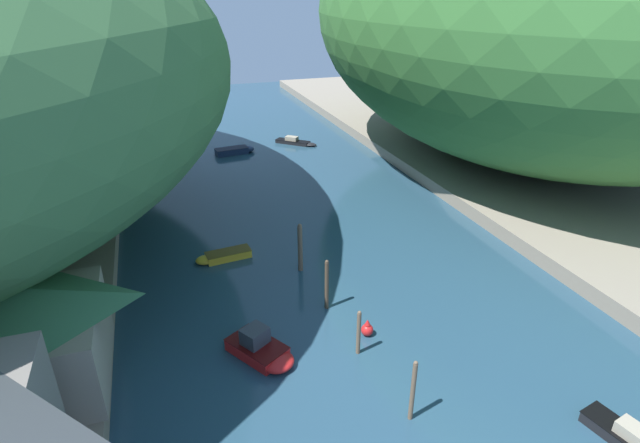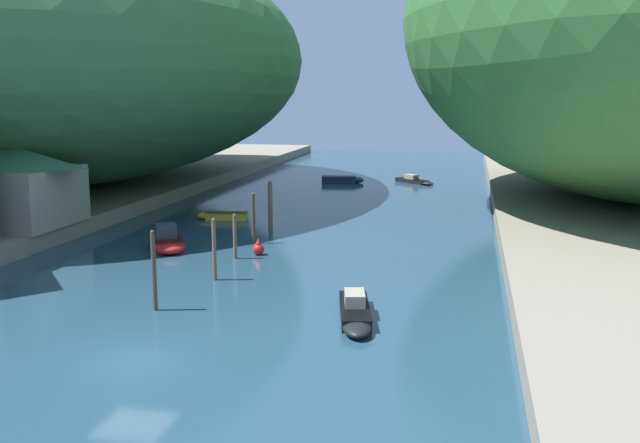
% 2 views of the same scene
% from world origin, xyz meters
% --- Properties ---
extents(water_surface, '(130.00, 130.00, 0.00)m').
position_xyz_m(water_surface, '(0.00, 30.00, 0.00)').
color(water_surface, '#234256').
rests_on(water_surface, ground).
extents(left_bank, '(22.00, 120.00, 1.10)m').
position_xyz_m(left_bank, '(-24.62, 30.00, 0.55)').
color(left_bank, gray).
rests_on(left_bank, ground).
extents(hillside_left, '(43.57, 60.99, 22.91)m').
position_xyz_m(hillside_left, '(-25.72, 38.45, 12.55)').
color(hillside_left, '#3D6B3D').
rests_on(hillside_left, left_bank).
extents(boathouse_shed, '(8.56, 7.22, 5.30)m').
position_xyz_m(boathouse_shed, '(-17.41, 17.67, 3.84)').
color(boathouse_shed, gray).
rests_on(boathouse_shed, left_bank).
extents(boat_far_upstream, '(4.63, 4.41, 0.88)m').
position_xyz_m(boat_far_upstream, '(6.06, 53.09, 0.27)').
color(boat_far_upstream, black).
rests_on(boat_far_upstream, water_surface).
extents(boat_far_right_bank, '(2.30, 5.65, 1.06)m').
position_xyz_m(boat_far_right_bank, '(7.16, 6.19, 0.34)').
color(boat_far_right_bank, black).
rests_on(boat_far_right_bank, water_surface).
extents(boat_cabin_cruiser, '(4.63, 2.04, 0.70)m').
position_xyz_m(boat_cabin_cruiser, '(-1.40, 51.89, 0.35)').
color(boat_cabin_cruiser, navy).
rests_on(boat_cabin_cruiser, water_surface).
extents(boat_navy_launch, '(3.97, 1.57, 0.56)m').
position_xyz_m(boat_navy_launch, '(-6.72, 28.13, 0.28)').
color(boat_navy_launch, gold).
rests_on(boat_navy_launch, water_surface).
extents(boat_open_rowboat, '(3.50, 4.22, 1.57)m').
position_xyz_m(boat_open_rowboat, '(-6.30, 17.34, 0.48)').
color(boat_open_rowboat, red).
rests_on(boat_open_rowboat, water_surface).
extents(mooring_post_nearest, '(0.20, 0.20, 3.63)m').
position_xyz_m(mooring_post_nearest, '(-1.76, 5.81, 1.82)').
color(mooring_post_nearest, '#4C3D2D').
rests_on(mooring_post_nearest, water_surface).
extents(mooring_post_second, '(0.21, 0.21, 3.24)m').
position_xyz_m(mooring_post_second, '(-0.98, 11.27, 1.63)').
color(mooring_post_second, brown).
rests_on(mooring_post_second, water_surface).
extents(mooring_post_middle, '(0.22, 0.22, 2.65)m').
position_xyz_m(mooring_post_middle, '(-1.49, 16.04, 1.33)').
color(mooring_post_middle, brown).
rests_on(mooring_post_middle, water_surface).
extents(mooring_post_fourth, '(0.24, 0.24, 3.27)m').
position_xyz_m(mooring_post_fourth, '(-1.70, 20.36, 1.64)').
color(mooring_post_fourth, '#4C3D2D').
rests_on(mooring_post_fourth, water_surface).
extents(mooring_post_farthest, '(0.31, 0.31, 3.46)m').
position_xyz_m(mooring_post_farthest, '(-1.91, 25.02, 1.74)').
color(mooring_post_farthest, brown).
rests_on(mooring_post_farthest, water_surface).
extents(channel_buoy_near, '(0.68, 0.68, 1.02)m').
position_xyz_m(channel_buoy_near, '(-0.45, 17.24, 0.40)').
color(channel_buoy_near, red).
rests_on(channel_buoy_near, water_surface).
extents(person_on_quay, '(0.30, 0.42, 1.69)m').
position_xyz_m(person_on_quay, '(-15.35, 18.56, 2.08)').
color(person_on_quay, '#282D3D').
rests_on(person_on_quay, left_bank).
extents(person_by_boathouse, '(0.29, 0.42, 1.69)m').
position_xyz_m(person_by_boathouse, '(-14.81, 16.46, 2.08)').
color(person_by_boathouse, '#282D3D').
rests_on(person_by_boathouse, left_bank).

